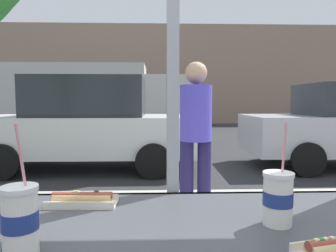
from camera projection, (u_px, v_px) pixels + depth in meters
ground_plane at (160, 147)px, 9.32m from camera, size 60.00×60.00×0.00m
sidewalk_strip at (165, 240)px, 2.94m from camera, size 16.00×2.80×0.15m
building_facade_far at (158, 75)px, 19.29m from camera, size 28.00×1.20×6.00m
soda_cup_left at (20, 220)px, 0.77m from camera, size 0.09×0.09×0.33m
soda_cup_right at (278, 198)px, 0.96m from camera, size 0.09×0.09×0.32m
hotdog_tray_near at (82, 199)px, 1.14m from camera, size 0.26×0.11×0.05m
parked_car_white at (89, 124)px, 6.33m from camera, size 4.28×1.99×1.86m
box_truck at (94, 97)px, 12.08m from camera, size 7.29×2.44×2.75m
pedestrian at (196, 131)px, 3.13m from camera, size 0.32×0.32×1.63m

